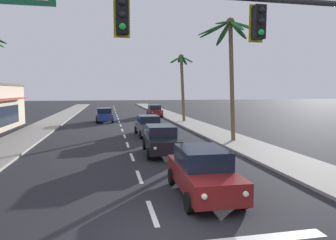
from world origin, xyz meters
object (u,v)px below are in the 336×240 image
(sedan_third_in_queue, at_px, (161,139))
(palm_right_third, at_px, (182,75))
(palm_right_second, at_px, (231,48))
(sedan_oncoming_far, at_px, (104,115))
(sedan_parked_nearest_kerb, at_px, (155,111))
(sedan_fifth_in_queue, at_px, (149,125))
(traffic_signal_mast, at_px, (263,44))
(sedan_lead_at_stop_bar, at_px, (203,171))

(sedan_third_in_queue, relative_size, palm_right_third, 0.57)
(sedan_third_in_queue, bearing_deg, palm_right_second, 27.61)
(sedan_oncoming_far, bearing_deg, sedan_parked_nearest_kerb, 41.10)
(sedan_fifth_in_queue, relative_size, sedan_oncoming_far, 1.00)
(sedan_oncoming_far, bearing_deg, sedan_fifth_in_queue, -72.34)
(traffic_signal_mast, xyz_separation_m, sedan_third_in_queue, (-1.30, 9.27, -4.19))
(sedan_lead_at_stop_bar, xyz_separation_m, sedan_fifth_in_queue, (-0.02, 14.38, 0.00))
(palm_right_second, bearing_deg, traffic_signal_mast, -109.14)
(sedan_lead_at_stop_bar, height_order, sedan_fifth_in_queue, same)
(sedan_third_in_queue, height_order, sedan_oncoming_far, same)
(sedan_oncoming_far, bearing_deg, palm_right_second, -60.62)
(sedan_lead_at_stop_bar, distance_m, sedan_oncoming_far, 26.41)
(sedan_oncoming_far, bearing_deg, sedan_lead_at_stop_bar, -81.81)
(palm_right_third, bearing_deg, traffic_signal_mast, -99.16)
(sedan_fifth_in_queue, relative_size, palm_right_second, 0.51)
(sedan_lead_at_stop_bar, height_order, palm_right_second, palm_right_second)
(sedan_third_in_queue, height_order, palm_right_third, palm_right_third)
(sedan_third_in_queue, distance_m, sedan_parked_nearest_kerb, 25.32)
(sedan_parked_nearest_kerb, distance_m, palm_right_third, 9.55)
(traffic_signal_mast, bearing_deg, sedan_third_in_queue, 98.01)
(sedan_third_in_queue, bearing_deg, sedan_oncoming_far, 100.52)
(sedan_third_in_queue, relative_size, sedan_parked_nearest_kerb, 1.01)
(sedan_third_in_queue, distance_m, sedan_fifth_in_queue, 7.19)
(sedan_fifth_in_queue, xyz_separation_m, palm_right_second, (5.30, -4.30, 5.90))
(palm_right_third, bearing_deg, sedan_oncoming_far, 167.77)
(traffic_signal_mast, relative_size, sedan_lead_at_stop_bar, 2.55)
(sedan_fifth_in_queue, height_order, palm_right_third, palm_right_third)
(sedan_fifth_in_queue, height_order, palm_right_second, palm_right_second)
(sedan_lead_at_stop_bar, height_order, sedan_parked_nearest_kerb, same)
(palm_right_second, bearing_deg, sedan_oncoming_far, 119.38)
(sedan_lead_at_stop_bar, distance_m, sedan_fifth_in_queue, 14.38)
(sedan_third_in_queue, bearing_deg, sedan_parked_nearest_kerb, 82.05)
(traffic_signal_mast, bearing_deg, sedan_oncoming_far, 99.70)
(sedan_oncoming_far, xyz_separation_m, palm_right_second, (9.04, -16.06, 5.90))
(sedan_oncoming_far, xyz_separation_m, sedan_parked_nearest_kerb, (7.02, 6.13, 0.00))
(sedan_lead_at_stop_bar, relative_size, sedan_third_in_queue, 1.00)
(sedan_oncoming_far, bearing_deg, sedan_third_in_queue, -79.48)
(traffic_signal_mast, height_order, sedan_oncoming_far, traffic_signal_mast)
(sedan_oncoming_far, distance_m, palm_right_second, 19.36)
(traffic_signal_mast, distance_m, palm_right_third, 26.60)
(sedan_fifth_in_queue, xyz_separation_m, sedan_parked_nearest_kerb, (3.28, 17.89, 0.00))
(palm_right_third, bearing_deg, sedan_third_in_queue, -108.05)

